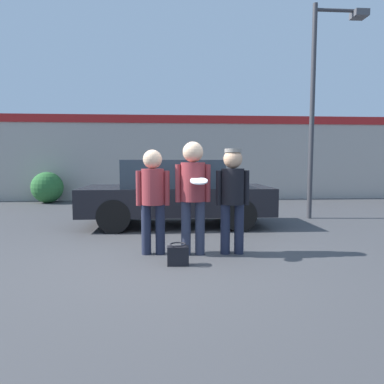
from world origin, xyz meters
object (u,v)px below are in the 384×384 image
at_px(person_left, 153,193).
at_px(parked_car_near, 176,193).
at_px(shrub, 47,187).
at_px(handbag, 178,255).
at_px(person_middle_with_frisbee, 193,187).
at_px(person_right, 233,191).
at_px(street_lamp, 323,87).

height_order(person_left, parked_car_near, person_left).
bearing_deg(shrub, parked_car_near, -46.31).
bearing_deg(handbag, parked_car_near, 89.34).
distance_m(person_middle_with_frisbee, person_right, 0.63).
height_order(person_right, street_lamp, street_lamp).
bearing_deg(street_lamp, person_right, -131.47).
bearing_deg(handbag, street_lamp, 45.45).
xyz_separation_m(person_middle_with_frisbee, shrub, (-4.70, 7.24, -0.51)).
bearing_deg(street_lamp, handbag, -134.55).
xyz_separation_m(person_middle_with_frisbee, parked_car_near, (-0.22, 2.55, -0.31)).
distance_m(person_left, shrub, 8.26).
xyz_separation_m(person_right, handbag, (-0.87, -0.55, -0.85)).
distance_m(person_left, street_lamp, 5.74).
height_order(shrub, handbag, shrub).
height_order(person_left, handbag, person_left).
bearing_deg(parked_car_near, person_middle_with_frisbee, -85.15).
bearing_deg(parked_car_near, shrub, 133.69).
relative_size(person_left, person_right, 0.99).
xyz_separation_m(person_left, shrub, (-4.08, 7.17, -0.42)).
xyz_separation_m(street_lamp, shrub, (-8.22, 3.96, -2.77)).
relative_size(parked_car_near, handbag, 13.62).
bearing_deg(handbag, shrub, 119.73).
relative_size(person_left, person_middle_with_frisbee, 0.93).
distance_m(person_left, handbag, 1.10).
bearing_deg(street_lamp, shrub, 154.29).
bearing_deg(handbag, person_right, 32.35).
bearing_deg(street_lamp, person_left, -142.20).
height_order(person_middle_with_frisbee, shrub, person_middle_with_frisbee).
relative_size(person_left, shrub, 1.48).
relative_size(person_middle_with_frisbee, shrub, 1.59).
bearing_deg(person_middle_with_frisbee, person_left, 173.09).
xyz_separation_m(shrub, handbag, (4.45, -7.79, -0.41)).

